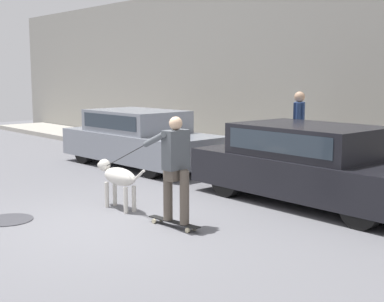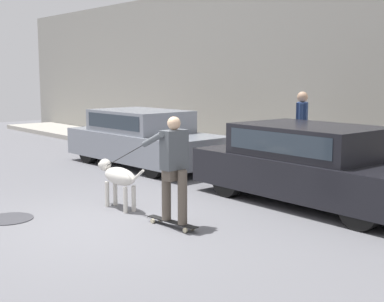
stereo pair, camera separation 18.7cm
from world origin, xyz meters
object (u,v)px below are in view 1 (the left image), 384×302
object	(u,v)px
parked_car_0	(140,139)
dog	(118,177)
skateboarder	(175,165)
pedestrian_with_bag	(299,128)
fire_hydrant	(110,139)
parked_car_1	(313,165)

from	to	relation	value
parked_car_0	dog	world-z (taller)	parked_car_0
skateboarder	pedestrian_with_bag	distance (m)	4.35
skateboarder	pedestrian_with_bag	bearing A→B (deg)	-81.28
fire_hydrant	parked_car_1	bearing A→B (deg)	-5.68
parked_car_0	parked_car_1	size ratio (longest dim) A/B	0.97
parked_car_0	parked_car_1	world-z (taller)	parked_car_0
parked_car_0	parked_car_1	bearing A→B (deg)	-1.57
parked_car_0	pedestrian_with_bag	bearing A→B (deg)	21.30
parked_car_1	dog	world-z (taller)	parked_car_1
parked_car_0	skateboarder	bearing A→B (deg)	-32.35
skateboarder	fire_hydrant	size ratio (longest dim) A/B	3.15
parked_car_0	dog	xyz separation A→B (m)	(3.11, -2.73, -0.13)
parked_car_0	pedestrian_with_bag	distance (m)	3.88
dog	fire_hydrant	bearing A→B (deg)	-31.82
dog	fire_hydrant	xyz separation A→B (m)	(-5.56, 3.47, -0.14)
parked_car_1	fire_hydrant	world-z (taller)	parked_car_1
parked_car_1	pedestrian_with_bag	size ratio (longest dim) A/B	2.62
parked_car_0	pedestrian_with_bag	size ratio (longest dim) A/B	2.55
parked_car_0	dog	bearing A→B (deg)	-42.78
parked_car_0	fire_hydrant	size ratio (longest dim) A/B	5.87
dog	fire_hydrant	size ratio (longest dim) A/B	1.75
parked_car_0	dog	size ratio (longest dim) A/B	3.36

